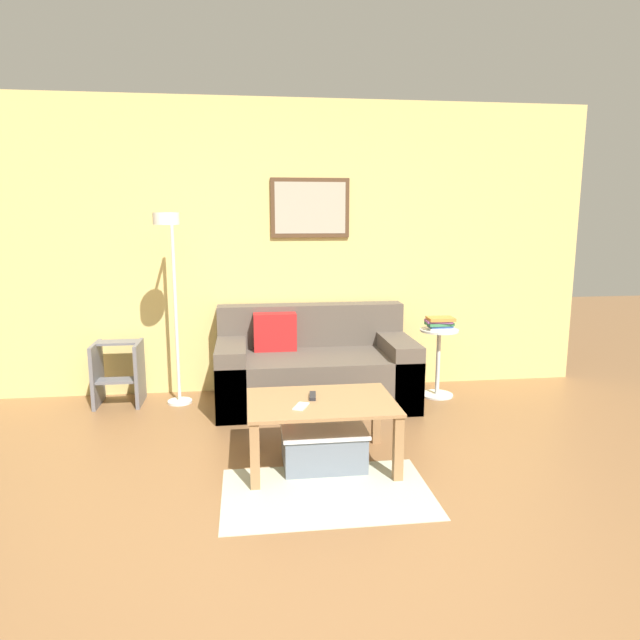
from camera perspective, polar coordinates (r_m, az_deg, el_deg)
ground_plane at (r=2.75m, az=0.18°, el=-24.35°), size 16.00×16.00×0.00m
wall_back at (r=5.10m, az=-4.05°, el=7.16°), size 5.60×0.09×2.55m
area_rug at (r=3.41m, az=0.70°, el=-16.90°), size 1.20×0.76×0.01m
couch at (r=4.83m, az=-0.59°, el=-4.96°), size 1.63×0.86×0.80m
coffee_table at (r=3.65m, az=0.11°, el=-9.12°), size 0.93×0.65×0.42m
storage_bin at (r=3.71m, az=0.32°, el=-12.42°), size 0.53×0.42×0.25m
floor_lamp at (r=4.61m, az=-14.72°, el=5.00°), size 0.20×0.51×1.59m
side_table at (r=5.08m, az=11.74°, el=-3.58°), size 0.33×0.33×0.60m
book_stack at (r=5.01m, az=11.89°, el=-0.29°), size 0.25×0.19×0.11m
remote_control at (r=3.68m, az=-0.74°, el=-7.60°), size 0.06×0.15×0.02m
cell_phone at (r=3.51m, az=-1.91°, el=-8.62°), size 0.12×0.15×0.01m
step_stool at (r=5.07m, az=-19.52°, el=-4.90°), size 0.38×0.36×0.53m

